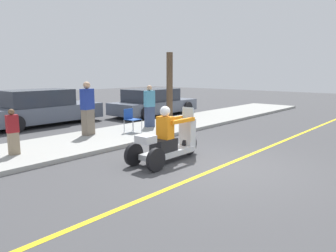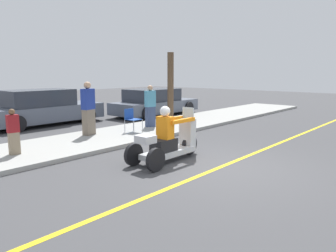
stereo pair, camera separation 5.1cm
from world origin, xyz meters
TOP-DOWN VIEW (x-y plane):
  - ground_plane at (0.00, 0.00)m, footprint 60.00×60.00m
  - lane_stripe at (-0.38, 0.00)m, footprint 24.00×0.12m
  - sidewalk_strip at (0.00, 4.60)m, footprint 28.00×2.80m
  - motorcycle_trike at (-0.37, 1.29)m, footprint 2.29×0.82m
  - spectator_far_back at (-2.82, 4.45)m, footprint 0.30×0.20m
  - spectator_end_of_line at (2.59, 4.79)m, footprint 0.43×0.32m
  - spectator_mid_group at (0.03, 5.19)m, footprint 0.47×0.34m
  - folding_chair_curbside at (1.37, 4.53)m, footprint 0.49×0.49m
  - parked_car_lot_far at (0.44, 9.03)m, footprint 4.89×2.03m
  - parked_car_lot_left at (5.71, 7.50)m, footprint 4.86×2.05m
  - tree_trunk at (4.74, 5.60)m, footprint 0.28×0.28m

SIDE VIEW (x-z plane):
  - ground_plane at x=0.00m, z-range 0.00..0.00m
  - lane_stripe at x=-0.38m, z-range 0.00..0.01m
  - sidewalk_strip at x=0.00m, z-range 0.00..0.12m
  - motorcycle_trike at x=-0.37m, z-range -0.21..1.20m
  - folding_chair_curbside at x=1.37m, z-range 0.21..1.03m
  - parked_car_lot_left at x=5.71m, z-range -0.03..1.34m
  - spectator_far_back at x=-2.82m, z-range 0.10..1.29m
  - parked_car_lot_far at x=0.44m, z-range -0.04..1.46m
  - spectator_end_of_line at x=2.59m, z-range 0.09..1.70m
  - spectator_mid_group at x=0.03m, z-range 0.09..1.88m
  - tree_trunk at x=4.74m, z-range 0.12..3.08m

